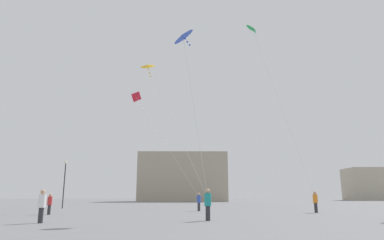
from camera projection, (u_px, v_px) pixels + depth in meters
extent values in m
cylinder|color=#2D2D33|center=(49.00, 210.00, 25.96)|extent=(0.23, 0.23, 0.72)
cylinder|color=red|center=(50.00, 201.00, 26.10)|extent=(0.34, 0.34, 0.62)
sphere|color=tan|center=(50.00, 195.00, 26.20)|extent=(0.23, 0.23, 0.23)
cylinder|color=#2D2D33|center=(208.00, 213.00, 19.76)|extent=(0.27, 0.27, 0.83)
cylinder|color=teal|center=(208.00, 200.00, 19.93)|extent=(0.40, 0.40, 0.73)
sphere|color=tan|center=(208.00, 191.00, 20.04)|extent=(0.27, 0.27, 0.27)
cylinder|color=#2D2D33|center=(316.00, 208.00, 28.63)|extent=(0.27, 0.27, 0.81)
cylinder|color=orange|center=(315.00, 199.00, 28.80)|extent=(0.39, 0.39, 0.71)
sphere|color=tan|center=(315.00, 193.00, 28.90)|extent=(0.27, 0.27, 0.27)
cylinder|color=#2D2D33|center=(199.00, 207.00, 31.72)|extent=(0.25, 0.25, 0.77)
cylinder|color=#3351B7|center=(199.00, 199.00, 31.87)|extent=(0.37, 0.37, 0.67)
sphere|color=tan|center=(199.00, 194.00, 31.97)|extent=(0.25, 0.25, 0.25)
cylinder|color=#2D2D33|center=(41.00, 215.00, 18.15)|extent=(0.26, 0.26, 0.80)
cylinder|color=white|center=(42.00, 201.00, 18.31)|extent=(0.38, 0.38, 0.69)
sphere|color=tan|center=(43.00, 192.00, 18.41)|extent=(0.26, 0.26, 0.26)
cone|color=blue|center=(183.00, 36.00, 18.56)|extent=(1.37, 1.49, 0.90)
sphere|color=blue|center=(185.00, 39.00, 18.46)|extent=(0.10, 0.10, 0.10)
sphere|color=blue|center=(187.00, 42.00, 18.35)|extent=(0.10, 0.10, 0.10)
sphere|color=blue|center=(190.00, 45.00, 18.25)|extent=(0.10, 0.10, 0.10)
cylinder|color=silver|center=(196.00, 120.00, 19.26)|extent=(1.51, 3.32, 8.65)
cone|color=yellow|center=(147.00, 66.00, 23.08)|extent=(1.12, 1.04, 0.65)
sphere|color=yellow|center=(148.00, 69.00, 23.15)|extent=(0.10, 0.10, 0.10)
sphere|color=yellow|center=(149.00, 73.00, 23.23)|extent=(0.10, 0.10, 0.10)
sphere|color=yellow|center=(151.00, 76.00, 23.31)|extent=(0.10, 0.10, 0.10)
cylinder|color=silver|center=(175.00, 127.00, 21.51)|extent=(3.94, 1.37, 8.74)
cone|color=green|center=(251.00, 28.00, 29.27)|extent=(1.17, 1.23, 0.69)
sphere|color=green|center=(253.00, 29.00, 29.12)|extent=(0.10, 0.10, 0.10)
sphere|color=green|center=(254.00, 31.00, 28.97)|extent=(0.10, 0.10, 0.10)
sphere|color=green|center=(255.00, 33.00, 28.81)|extent=(0.10, 0.10, 0.10)
cylinder|color=silver|center=(283.00, 112.00, 29.05)|extent=(5.38, 2.60, 14.22)
pyramid|color=red|center=(136.00, 97.00, 35.53)|extent=(1.02, 1.44, 0.81)
sphere|color=red|center=(136.00, 99.00, 35.34)|extent=(0.10, 0.10, 0.10)
sphere|color=red|center=(135.00, 100.00, 35.16)|extent=(0.10, 0.10, 0.10)
sphere|color=red|center=(134.00, 102.00, 34.99)|extent=(0.10, 0.10, 0.10)
cylinder|color=silver|center=(166.00, 144.00, 33.72)|extent=(6.45, 1.59, 10.17)
cube|color=#A39984|center=(183.00, 177.00, 81.56)|extent=(20.62, 10.40, 11.25)
cube|color=#B2A893|center=(369.00, 184.00, 98.71)|extent=(12.94, 10.26, 9.13)
cylinder|color=#2D2D30|center=(64.00, 186.00, 38.50)|extent=(0.12, 0.12, 4.95)
sphere|color=#EAE5C6|center=(66.00, 163.00, 39.07)|extent=(0.36, 0.36, 0.36)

